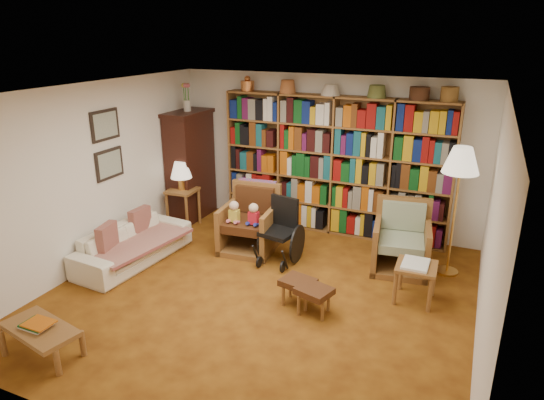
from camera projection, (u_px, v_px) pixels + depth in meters
The scene contains 23 objects.
floor at pixel (260, 294), 6.07m from camera, with size 5.00×5.00×0.00m, color #8F5616.
ceiling at pixel (259, 92), 5.25m from camera, with size 5.00×5.00×0.00m, color white.
wall_back at pixel (325, 153), 7.82m from camera, with size 5.00×5.00×0.00m, color white.
wall_front at pixel (113, 306), 3.50m from camera, with size 5.00×5.00×0.00m, color white.
wall_left at pixel (94, 176), 6.61m from camera, with size 5.00×5.00×0.00m, color white.
wall_right at pixel (492, 235), 4.71m from camera, with size 5.00×5.00×0.00m, color white.
bookshelf at pixel (334, 162), 7.62m from camera, with size 3.60×0.30×2.42m.
curio_cabinet at pixel (190, 164), 8.34m from camera, with size 0.50×0.95×2.40m.
framed_pictures at pixel (107, 145), 6.73m from camera, with size 0.03×0.52×0.97m.
sofa at pixel (133, 244), 6.87m from camera, with size 0.70×1.79×0.52m, color white.
sofa_throw at pixel (136, 242), 6.84m from camera, with size 0.81×1.52×0.04m, color beige.
cushion_left at pixel (140, 222), 7.16m from camera, with size 0.12×0.37×0.37m, color maroon.
cushion_right at pixel (107, 240), 6.56m from camera, with size 0.12×0.38×0.38m, color maroon.
side_table_lamp at pixel (183, 198), 8.07m from camera, with size 0.49×0.49×0.64m.
table_lamp at pixel (181, 171), 7.92m from camera, with size 0.35×0.35×0.48m.
armchair_leather at pixel (252, 222), 7.28m from camera, with size 0.85×0.89×0.98m.
armchair_sage at pixel (402, 243), 6.69m from camera, with size 0.87×0.89×0.94m.
wheelchair at pixel (281, 232), 6.88m from camera, with size 0.52×0.73×0.91m.
floor_lamp at pixel (461, 166), 6.13m from camera, with size 0.46×0.46×1.75m.
side_table_papers at pixel (416, 271), 5.82m from camera, with size 0.49×0.49×0.50m.
footstool_a at pixel (298, 284), 5.79m from camera, with size 0.44×0.40×0.32m.
footstool_b at pixel (314, 293), 5.59m from camera, with size 0.46×0.42×0.33m.
coffee_table at pixel (40, 331), 4.84m from camera, with size 0.90×0.58×0.39m.
Camera 1 is at (2.28, -4.83, 3.13)m, focal length 32.00 mm.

